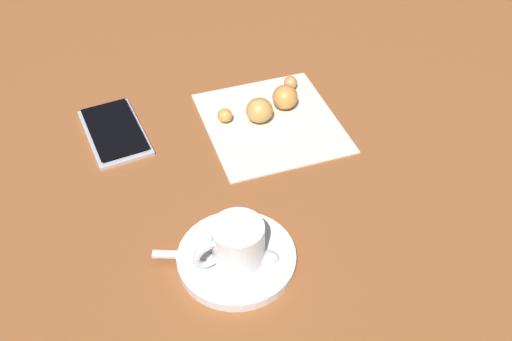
# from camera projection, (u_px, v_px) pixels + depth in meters

# --- Properties ---
(ground_plane) EXTENTS (1.80, 1.80, 0.00)m
(ground_plane) POSITION_uv_depth(u_px,v_px,m) (253.00, 189.00, 0.72)
(ground_plane) COLOR brown
(saucer) EXTENTS (0.13, 0.13, 0.01)m
(saucer) POSITION_uv_depth(u_px,v_px,m) (237.00, 258.00, 0.63)
(saucer) COLOR silver
(saucer) RESTS_ON ground
(espresso_cup) EXTENTS (0.06, 0.08, 0.05)m
(espresso_cup) POSITION_uv_depth(u_px,v_px,m) (237.00, 242.00, 0.61)
(espresso_cup) COLOR silver
(espresso_cup) RESTS_ON saucer
(teaspoon) EXTENTS (0.04, 0.14, 0.01)m
(teaspoon) POSITION_uv_depth(u_px,v_px,m) (238.00, 256.00, 0.62)
(teaspoon) COLOR silver
(teaspoon) RESTS_ON saucer
(sugar_packet) EXTENTS (0.02, 0.06, 0.01)m
(sugar_packet) POSITION_uv_depth(u_px,v_px,m) (231.00, 227.00, 0.65)
(sugar_packet) COLOR white
(sugar_packet) RESTS_ON saucer
(napkin) EXTENTS (0.23, 0.22, 0.00)m
(napkin) POSITION_uv_depth(u_px,v_px,m) (271.00, 122.00, 0.81)
(napkin) COLOR silver
(napkin) RESTS_ON ground
(croissant) EXTENTS (0.10, 0.13, 0.03)m
(croissant) POSITION_uv_depth(u_px,v_px,m) (270.00, 103.00, 0.81)
(croissant) COLOR gold
(croissant) RESTS_ON napkin
(cell_phone) EXTENTS (0.15, 0.11, 0.01)m
(cell_phone) POSITION_uv_depth(u_px,v_px,m) (114.00, 131.00, 0.79)
(cell_phone) COLOR #B5B5C1
(cell_phone) RESTS_ON ground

